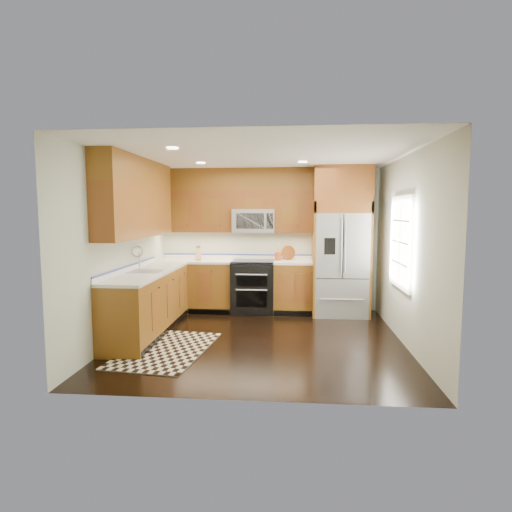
# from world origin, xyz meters

# --- Properties ---
(ground) EXTENTS (4.00, 4.00, 0.00)m
(ground) POSITION_xyz_m (0.00, 0.00, 0.00)
(ground) COLOR black
(ground) RESTS_ON ground
(wall_back) EXTENTS (4.00, 0.02, 2.60)m
(wall_back) POSITION_xyz_m (0.00, 2.00, 1.30)
(wall_back) COLOR beige
(wall_back) RESTS_ON ground
(wall_left) EXTENTS (0.02, 4.00, 2.60)m
(wall_left) POSITION_xyz_m (-2.00, 0.00, 1.30)
(wall_left) COLOR beige
(wall_left) RESTS_ON ground
(wall_right) EXTENTS (0.02, 4.00, 2.60)m
(wall_right) POSITION_xyz_m (2.00, 0.00, 1.30)
(wall_right) COLOR beige
(wall_right) RESTS_ON ground
(window) EXTENTS (0.04, 1.10, 1.30)m
(window) POSITION_xyz_m (1.98, 0.20, 1.40)
(window) COLOR white
(window) RESTS_ON ground
(base_cabinets) EXTENTS (2.85, 3.00, 0.90)m
(base_cabinets) POSITION_xyz_m (-1.23, 0.90, 0.45)
(base_cabinets) COLOR brown
(base_cabinets) RESTS_ON ground
(countertop) EXTENTS (2.86, 3.01, 0.04)m
(countertop) POSITION_xyz_m (-1.09, 1.01, 0.92)
(countertop) COLOR white
(countertop) RESTS_ON base_cabinets
(upper_cabinets) EXTENTS (2.85, 3.00, 1.15)m
(upper_cabinets) POSITION_xyz_m (-1.15, 1.09, 2.02)
(upper_cabinets) COLOR brown
(upper_cabinets) RESTS_ON ground
(range) EXTENTS (0.76, 0.67, 0.95)m
(range) POSITION_xyz_m (-0.25, 1.67, 0.47)
(range) COLOR black
(range) RESTS_ON ground
(microwave) EXTENTS (0.76, 0.40, 0.42)m
(microwave) POSITION_xyz_m (-0.25, 1.80, 1.66)
(microwave) COLOR #B2B2B7
(microwave) RESTS_ON ground
(refrigerator) EXTENTS (0.98, 0.75, 2.60)m
(refrigerator) POSITION_xyz_m (1.30, 1.63, 1.30)
(refrigerator) COLOR #B2B2B7
(refrigerator) RESTS_ON ground
(sink_faucet) EXTENTS (0.54, 0.44, 0.37)m
(sink_faucet) POSITION_xyz_m (-1.73, 0.23, 0.99)
(sink_faucet) COLOR #B2B2B7
(sink_faucet) RESTS_ON countertop
(rug) EXTENTS (1.20, 1.80, 0.01)m
(rug) POSITION_xyz_m (-1.20, -0.58, 0.01)
(rug) COLOR black
(rug) RESTS_ON ground
(knife_block) EXTENTS (0.13, 0.15, 0.27)m
(knife_block) POSITION_xyz_m (-1.27, 1.72, 1.05)
(knife_block) COLOR tan
(knife_block) RESTS_ON countertop
(utensil_crock) EXTENTS (0.13, 0.13, 0.32)m
(utensil_crock) POSITION_xyz_m (0.19, 1.78, 1.05)
(utensil_crock) COLOR #A13913
(utensil_crock) RESTS_ON countertop
(cutting_board) EXTENTS (0.35, 0.35, 0.02)m
(cutting_board) POSITION_xyz_m (0.38, 1.94, 0.95)
(cutting_board) COLOR brown
(cutting_board) RESTS_ON countertop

